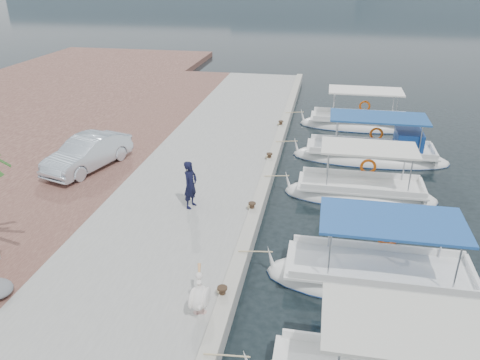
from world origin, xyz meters
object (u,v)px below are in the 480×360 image
Objects in this scene: pelican at (199,296)px; fisherman at (190,185)px; fishing_caique_e at (359,125)px; fishing_caique_c at (360,195)px; fishing_caique_d at (372,157)px; parked_car at (88,153)px; fishing_caique_b at (377,280)px.

fisherman reaches higher than pelican.
fisherman reaches higher than fishing_caique_e.
fishing_caique_e is (0.36, 9.41, -0.00)m from fishing_caique_c.
fishing_caique_d is 4.14× the size of fisherman.
fishing_caique_c reaches higher than parked_car.
fisherman is at bearing -10.07° from parked_car.
parked_car is (-5.46, 2.69, -0.19)m from fisherman.
fishing_caique_c and fishing_caique_e have the same top height.
fishing_caique_b and fishing_caique_d have the same top height.
fishing_caique_d is at bearing 67.79° from pelican.
fishing_caique_b is at bearing 30.47° from pelican.
fishing_caique_d and fishing_caique_e have the same top height.
parked_car is at bearing 131.31° from pelican.
fishing_caique_c is at bearing 92.59° from fishing_caique_b.
fishing_caique_e is at bearing 89.61° from fishing_caique_b.
fishing_caique_e is at bearing 74.93° from pelican.
pelican is at bearing -117.60° from fishing_caique_c.
pelican is 5.93m from fisherman.
fishing_caique_e reaches higher than pelican.
pelican is at bearing -112.21° from fishing_caique_d.
fisherman is 6.10m from parked_car.
parked_car is (-7.31, 8.31, 0.19)m from pelican.
fishing_caique_b is at bearing -92.90° from fishing_caique_d.
fishing_caique_d is at bearing -27.85° from fisherman.
fishing_caique_b is 3.70× the size of fisherman.
parked_car is at bearing 155.34° from fishing_caique_b.
fishing_caique_e is at bearing 54.65° from parked_car.
parked_car is (-12.14, -9.65, 1.09)m from fishing_caique_e.
parked_car is at bearing -141.53° from fishing_caique_e.
fishing_caique_c is at bearing 17.35° from parked_car.
fishing_caique_d is at bearing 36.00° from parked_car.
pelican is 0.30× the size of parked_car.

